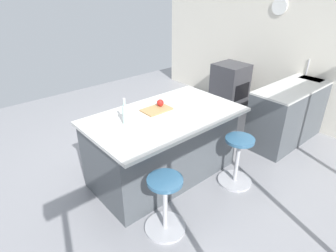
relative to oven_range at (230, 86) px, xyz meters
name	(u,v)px	position (x,y,z in m)	size (l,w,h in m)	color
ground_plane	(169,165)	(2.35, 0.80, -0.45)	(7.59, 7.59, 0.00)	gray
interior_partition_left	(284,40)	(-0.35, 0.80, 0.98)	(0.15, 5.84, 2.85)	silver
sink_cabinet	(301,107)	(0.00, 1.48, 0.02)	(2.27, 0.60, 1.21)	#4C5156
oven_range	(230,86)	(0.00, 0.00, 0.00)	(0.60, 0.61, 0.90)	#38383D
kitchen_island	(163,145)	(2.54, 0.90, 0.02)	(1.91, 1.14, 0.92)	#4C5156
stool_by_window	(237,162)	(1.94, 1.65, -0.14)	(0.44, 0.44, 0.66)	#B7B7BC
stool_middle	(165,206)	(3.14, 1.65, -0.14)	(0.44, 0.44, 0.66)	#B7B7BC
cutting_board	(156,110)	(2.54, 0.78, 0.48)	(0.36, 0.24, 0.02)	tan
apple_red	(160,103)	(2.45, 0.74, 0.53)	(0.09, 0.09, 0.09)	red
water_bottle	(125,114)	(3.04, 0.84, 0.59)	(0.06, 0.06, 0.31)	silver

